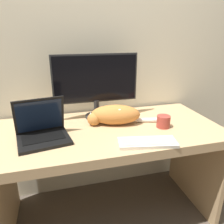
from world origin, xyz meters
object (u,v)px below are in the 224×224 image
Objects in this scene: cat at (114,115)px; coffee_mug at (163,122)px; laptop at (43,132)px; monitor at (96,83)px; external_keyboard at (147,142)px.

coffee_mug is (0.31, -0.14, -0.03)m from cat.
laptop is 0.67× the size of cat.
monitor is 1.25× the size of cat.
monitor is at bearing 134.83° from cat.
laptop reaches higher than external_keyboard.
laptop is at bearing -144.40° from monitor.
external_keyboard is 3.92× the size of coffee_mug.
monitor reaches higher than coffee_mug.
laptop is 0.80m from coffee_mug.
laptop reaches higher than cat.
external_keyboard is 0.36m from cat.
laptop is 0.93× the size of external_keyboard.
cat reaches higher than external_keyboard.
coffee_mug is (0.41, -0.30, -0.23)m from monitor.
monitor reaches higher than laptop.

